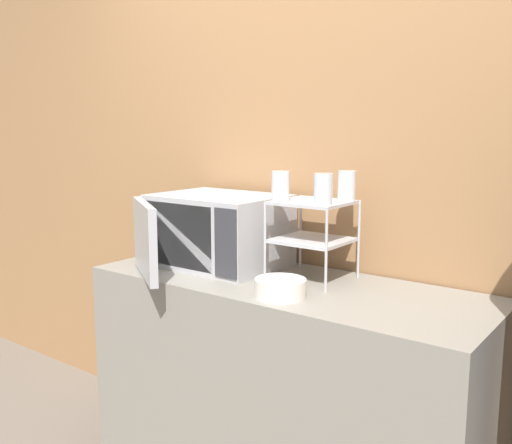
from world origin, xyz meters
name	(u,v)px	position (x,y,z in m)	size (l,w,h in m)	color
wall_back	(331,172)	(0.00, 0.62, 1.30)	(8.00, 0.06, 2.60)	#9E7047
counter	(284,396)	(0.00, 0.29, 0.46)	(1.53, 0.58, 0.91)	gray
microwave	(215,231)	(-0.38, 0.33, 1.06)	(0.53, 0.64, 0.30)	#ADADB2
dish_rack	(313,223)	(0.06, 0.39, 1.13)	(0.27, 0.26, 0.30)	#B2B2B7
glass_front_left	(280,186)	(-0.03, 0.31, 1.27)	(0.07, 0.07, 0.11)	silver
glass_back_right	(347,186)	(0.15, 0.47, 1.27)	(0.07, 0.07, 0.11)	silver
glass_front_right	(323,189)	(0.15, 0.30, 1.27)	(0.07, 0.07, 0.11)	silver
bowl	(280,288)	(0.10, 0.12, 0.94)	(0.18, 0.18, 0.06)	silver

